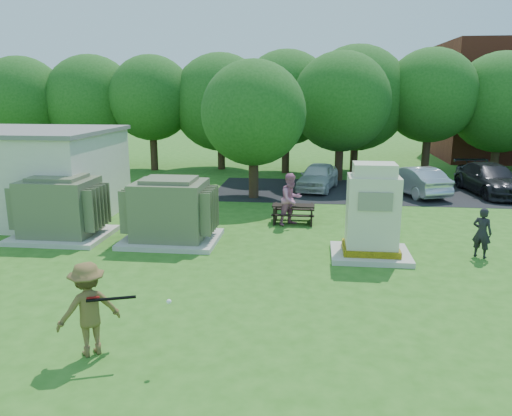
# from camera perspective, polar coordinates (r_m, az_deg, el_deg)

# --- Properties ---
(ground) EXTENTS (120.00, 120.00, 0.00)m
(ground) POSITION_cam_1_polar(r_m,az_deg,el_deg) (11.62, -2.37, -10.82)
(ground) COLOR #2D6619
(ground) RESTS_ON ground
(parking_strip) EXTENTS (20.00, 6.00, 0.01)m
(parking_strip) POSITION_cam_1_polar(r_m,az_deg,el_deg) (24.99, 18.85, 1.66)
(parking_strip) COLOR #232326
(parking_strip) RESTS_ON ground
(transformer_left) EXTENTS (3.00, 2.40, 2.07)m
(transformer_left) POSITION_cam_1_polar(r_m,az_deg,el_deg) (17.49, -21.45, -0.10)
(transformer_left) COLOR beige
(transformer_left) RESTS_ON ground
(transformer_right) EXTENTS (3.00, 2.40, 2.07)m
(transformer_right) POSITION_cam_1_polar(r_m,az_deg,el_deg) (16.08, -9.74, -0.46)
(transformer_right) COLOR beige
(transformer_right) RESTS_ON ground
(generator_cabinet) EXTENTS (2.26, 1.85, 2.75)m
(generator_cabinet) POSITION_cam_1_polar(r_m,az_deg,el_deg) (14.71, 13.13, -0.98)
(generator_cabinet) COLOR beige
(generator_cabinet) RESTS_ON ground
(picnic_table) EXTENTS (1.54, 1.15, 0.66)m
(picnic_table) POSITION_cam_1_polar(r_m,az_deg,el_deg) (18.34, 4.29, -0.39)
(picnic_table) COLOR black
(picnic_table) RESTS_ON ground
(batter) EXTENTS (1.30, 1.22, 1.77)m
(batter) POSITION_cam_1_polar(r_m,az_deg,el_deg) (9.72, -18.60, -10.87)
(batter) COLOR brown
(batter) RESTS_ON ground
(person_by_generator) EXTENTS (0.64, 0.60, 1.47)m
(person_by_generator) POSITION_cam_1_polar(r_m,az_deg,el_deg) (15.83, 24.42, -2.59)
(person_by_generator) COLOR black
(person_by_generator) RESTS_ON ground
(person_at_picnic) EXTENTS (1.15, 1.15, 1.88)m
(person_at_picnic) POSITION_cam_1_polar(r_m,az_deg,el_deg) (17.90, 4.03, 1.00)
(person_at_picnic) COLOR #C36790
(person_at_picnic) RESTS_ON ground
(car_white) EXTENTS (2.31, 4.05, 1.30)m
(car_white) POSITION_cam_1_polar(r_m,az_deg,el_deg) (24.54, 7.11, 3.60)
(car_white) COLOR silver
(car_white) RESTS_ON ground
(car_silver_a) EXTENTS (2.79, 4.26, 1.33)m
(car_silver_a) POSITION_cam_1_polar(r_m,az_deg,el_deg) (24.31, 17.66, 3.02)
(car_silver_a) COLOR #B5B5BA
(car_silver_a) RESTS_ON ground
(car_dark) EXTENTS (2.58, 5.04, 1.40)m
(car_dark) POSITION_cam_1_polar(r_m,az_deg,el_deg) (25.74, 25.21, 3.00)
(car_dark) COLOR black
(car_dark) RESTS_ON ground
(batting_equipment) EXTENTS (1.53, 0.33, 0.09)m
(batting_equipment) POSITION_cam_1_polar(r_m,az_deg,el_deg) (9.27, -15.59, -10.01)
(batting_equipment) COLOR black
(batting_equipment) RESTS_ON ground
(tree_row) EXTENTS (41.30, 13.30, 7.30)m
(tree_row) POSITION_cam_1_polar(r_m,az_deg,el_deg) (28.97, 6.99, 12.05)
(tree_row) COLOR #47301E
(tree_row) RESTS_ON ground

